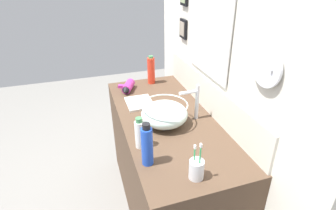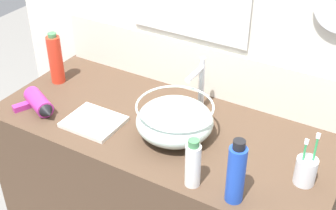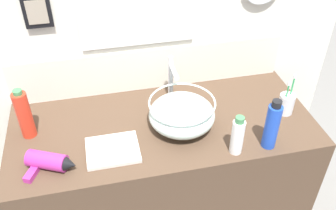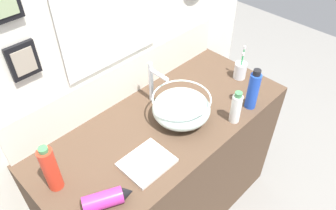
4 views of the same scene
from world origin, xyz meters
The scene contains 10 objects.
vanity_counter centered at (0.00, 0.00, 0.41)m, with size 1.35×0.59×0.82m, color #4C3828.
back_panel centered at (0.00, 0.32, 1.16)m, with size 1.93×0.10×2.33m.
glass_bowl_sink centered at (0.07, -0.04, 0.90)m, with size 0.29×0.29×0.14m.
faucet centered at (0.07, 0.16, 0.96)m, with size 0.02×0.13×0.23m.
hair_drier centered at (-0.48, -0.16, 0.86)m, with size 0.21×0.14×0.07m.
toothbrush_cup centered at (0.56, -0.04, 0.87)m, with size 0.07×0.07×0.20m.
soap_dispenser centered at (-0.57, 0.05, 0.93)m, with size 0.06×0.06×0.23m.
shampoo_bottle centered at (0.25, -0.24, 0.91)m, with size 0.05×0.05×0.18m.
lotion_bottle centered at (0.40, -0.23, 0.93)m, with size 0.06×0.06×0.23m.
hand_towel centered at (-0.24, -0.13, 0.83)m, with size 0.21×0.18×0.02m, color silver.
Camera 2 is at (0.75, -1.26, 1.88)m, focal length 50.00 mm.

